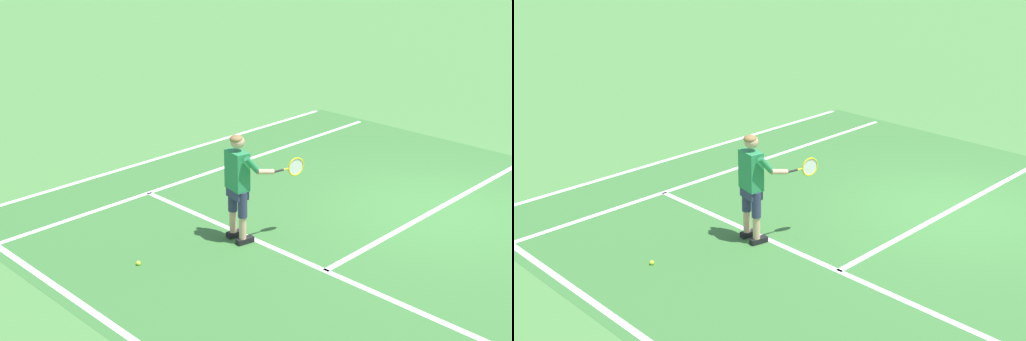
# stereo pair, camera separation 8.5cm
# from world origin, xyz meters

# --- Properties ---
(ground_plane) EXTENTS (80.00, 80.00, 0.00)m
(ground_plane) POSITION_xyz_m (0.00, 0.00, 0.00)
(ground_plane) COLOR #477F3D
(court_inner_surface) EXTENTS (10.98, 9.70, 0.00)m
(court_inner_surface) POSITION_xyz_m (0.00, -1.29, 0.00)
(court_inner_surface) COLOR #387033
(court_inner_surface) RESTS_ON ground
(line_service) EXTENTS (8.23, 0.10, 0.01)m
(line_service) POSITION_xyz_m (0.00, -3.04, 0.00)
(line_service) COLOR white
(line_service) RESTS_ON ground
(line_centre_service) EXTENTS (0.10, 6.40, 0.01)m
(line_centre_service) POSITION_xyz_m (0.00, 0.16, 0.00)
(line_centre_service) COLOR white
(line_centre_service) RESTS_ON ground
(line_singles_left) EXTENTS (0.10, 9.30, 0.01)m
(line_singles_left) POSITION_xyz_m (-4.12, -1.29, 0.00)
(line_singles_left) COLOR white
(line_singles_left) RESTS_ON ground
(line_doubles_left) EXTENTS (0.10, 9.30, 0.01)m
(line_doubles_left) POSITION_xyz_m (-5.49, -1.29, 0.00)
(line_doubles_left) COLOR white
(line_doubles_left) RESTS_ON ground
(tennis_player) EXTENTS (0.81, 1.07, 1.71)m
(tennis_player) POSITION_xyz_m (-1.57, -3.21, 0.99)
(tennis_player) COLOR black
(tennis_player) RESTS_ON ground
(tennis_ball_near_feet) EXTENTS (0.07, 0.07, 0.07)m
(tennis_ball_near_feet) POSITION_xyz_m (-2.03, -4.80, 0.03)
(tennis_ball_near_feet) COLOR #CCE02D
(tennis_ball_near_feet) RESTS_ON ground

